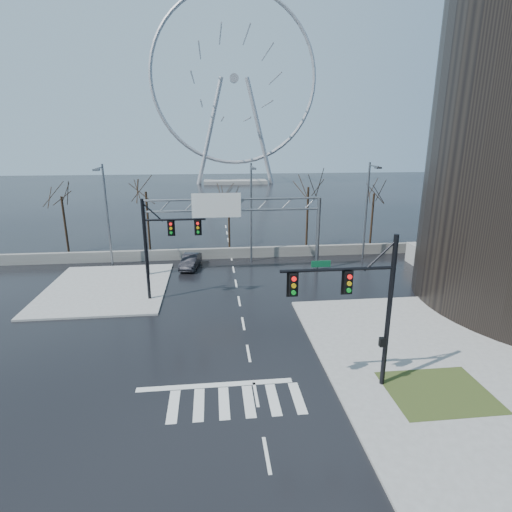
{
  "coord_description": "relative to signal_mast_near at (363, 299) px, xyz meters",
  "views": [
    {
      "loc": [
        -1.87,
        -21.0,
        12.17
      ],
      "look_at": [
        1.2,
        6.8,
        4.0
      ],
      "focal_mm": 28.0,
      "sensor_mm": 36.0,
      "label": 1
    }
  ],
  "objects": [
    {
      "name": "sidewalk_far",
      "position": [
        -16.14,
        16.04,
        -4.8
      ],
      "size": [
        10.0,
        12.0,
        0.15
      ],
      "primitive_type": "cube",
      "color": "gray",
      "rests_on": "ground"
    },
    {
      "name": "sidewalk_right_ext",
      "position": [
        4.86,
        6.04,
        -4.8
      ],
      "size": [
        12.0,
        10.0,
        0.15
      ],
      "primitive_type": "cube",
      "color": "gray",
      "rests_on": "ground"
    },
    {
      "name": "tree_far_right",
      "position": [
        11.86,
        28.04,
        0.54
      ],
      "size": [
        3.4,
        3.4,
        6.8
      ],
      "color": "black",
      "rests_on": "ground"
    },
    {
      "name": "barrier_wall",
      "position": [
        -5.14,
        24.04,
        -4.32
      ],
      "size": [
        52.0,
        0.5,
        1.1
      ],
      "primitive_type": "cube",
      "color": "slate",
      "rests_on": "ground"
    },
    {
      "name": "streetlight_mid",
      "position": [
        -3.14,
        22.2,
        1.01
      ],
      "size": [
        0.5,
        2.55,
        10.0
      ],
      "color": "slate",
      "rests_on": "ground"
    },
    {
      "name": "streetlight_left",
      "position": [
        -17.14,
        22.2,
        1.01
      ],
      "size": [
        0.5,
        2.55,
        10.0
      ],
      "color": "slate",
      "rests_on": "ground"
    },
    {
      "name": "ground",
      "position": [
        -5.14,
        4.04,
        -4.87
      ],
      "size": [
        260.0,
        260.0,
        0.0
      ],
      "primitive_type": "plane",
      "color": "black",
      "rests_on": "ground"
    },
    {
      "name": "grass_strip",
      "position": [
        3.86,
        -0.96,
        -4.72
      ],
      "size": [
        5.0,
        4.0,
        0.02
      ],
      "primitive_type": "cube",
      "color": "#30441C",
      "rests_on": "sidewalk_near"
    },
    {
      "name": "car",
      "position": [
        -9.3,
        21.04,
        -4.19
      ],
      "size": [
        2.16,
        4.34,
        1.37
      ],
      "primitive_type": "imported",
      "rotation": [
        0.0,
        0.0,
        -0.18
      ],
      "color": "black",
      "rests_on": "ground"
    },
    {
      "name": "streetlight_right",
      "position": [
        8.86,
        22.2,
        1.01
      ],
      "size": [
        0.5,
        2.55,
        10.0
      ],
      "color": "slate",
      "rests_on": "ground"
    },
    {
      "name": "tree_left",
      "position": [
        -14.14,
        27.54,
        1.1
      ],
      "size": [
        3.75,
        3.75,
        7.5
      ],
      "color": "black",
      "rests_on": "ground"
    },
    {
      "name": "signal_mast_near",
      "position": [
        0.0,
        0.0,
        0.0
      ],
      "size": [
        5.52,
        0.41,
        8.0
      ],
      "color": "black",
      "rests_on": "ground"
    },
    {
      "name": "sign_gantry",
      "position": [
        -5.52,
        19.0,
        0.31
      ],
      "size": [
        16.36,
        0.4,
        7.6
      ],
      "color": "slate",
      "rests_on": "ground"
    },
    {
      "name": "tree_far_left",
      "position": [
        -23.14,
        28.04,
        0.7
      ],
      "size": [
        3.5,
        3.5,
        7.0
      ],
      "color": "black",
      "rests_on": "ground"
    },
    {
      "name": "tree_right",
      "position": [
        3.86,
        27.54,
        1.34
      ],
      "size": [
        3.9,
        3.9,
        7.8
      ],
      "color": "black",
      "rests_on": "ground"
    },
    {
      "name": "ferris_wheel",
      "position": [
        -0.14,
        99.04,
        21.26
      ],
      "size": [
        45.0,
        6.0,
        50.91
      ],
      "color": "gray",
      "rests_on": "ground"
    },
    {
      "name": "signal_mast_far",
      "position": [
        -11.01,
        13.0,
        -0.04
      ],
      "size": [
        4.72,
        0.41,
        8.0
      ],
      "color": "black",
      "rests_on": "ground"
    },
    {
      "name": "tree_center",
      "position": [
        -5.14,
        28.54,
        0.3
      ],
      "size": [
        3.25,
        3.25,
        6.5
      ],
      "color": "black",
      "rests_on": "ground"
    }
  ]
}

